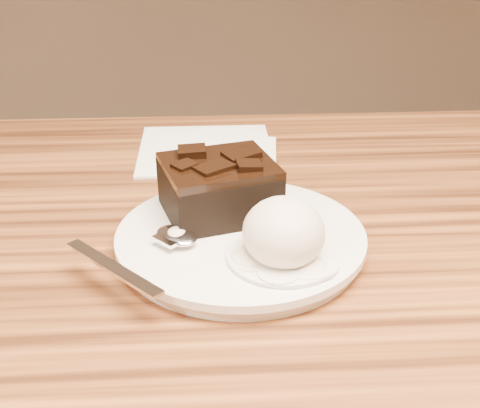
{
  "coord_description": "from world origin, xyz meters",
  "views": [
    {
      "loc": [
        -0.07,
        -0.43,
        1.03
      ],
      "look_at": [
        -0.04,
        0.05,
        0.79
      ],
      "focal_mm": 47.14,
      "sensor_mm": 36.0,
      "label": 1
    }
  ],
  "objects": [
    {
      "name": "crumb_a",
      "position": [
        -0.04,
        -0.02,
        0.77
      ],
      "size": [
        0.01,
        0.01,
        0.0
      ],
      "primitive_type": "cube",
      "rotation": [
        0.0,
        0.0,
        0.73
      ],
      "color": "black",
      "rests_on": "plate"
    },
    {
      "name": "plate",
      "position": [
        -0.04,
        0.04,
        0.76
      ],
      "size": [
        0.22,
        0.22,
        0.02
      ],
      "primitive_type": "cylinder",
      "color": "white",
      "rests_on": "dining_table"
    },
    {
      "name": "ice_cream_scoop",
      "position": [
        -0.01,
        -0.01,
        0.79
      ],
      "size": [
        0.07,
        0.07,
        0.06
      ],
      "primitive_type": "ellipsoid",
      "color": "silver",
      "rests_on": "plate"
    },
    {
      "name": "spoon",
      "position": [
        -0.1,
        0.02,
        0.77
      ],
      "size": [
        0.13,
        0.14,
        0.01
      ],
      "primitive_type": null,
      "rotation": [
        0.0,
        0.0,
        0.76
      ],
      "color": "silver",
      "rests_on": "plate"
    },
    {
      "name": "napkin",
      "position": [
        -0.07,
        0.27,
        0.75
      ],
      "size": [
        0.16,
        0.16,
        0.01
      ],
      "primitive_type": "cube",
      "rotation": [
        0.0,
        0.0,
        -0.0
      ],
      "color": "white",
      "rests_on": "dining_table"
    },
    {
      "name": "brownie",
      "position": [
        -0.06,
        0.08,
        0.79
      ],
      "size": [
        0.11,
        0.1,
        0.04
      ],
      "primitive_type": "cube",
      "rotation": [
        0.0,
        0.0,
        0.28
      ],
      "color": "black",
      "rests_on": "plate"
    },
    {
      "name": "crumb_c",
      "position": [
        -0.1,
        0.02,
        0.77
      ],
      "size": [
        0.01,
        0.01,
        0.0
      ],
      "primitive_type": "cube",
      "rotation": [
        0.0,
        0.0,
        0.33
      ],
      "color": "black",
      "rests_on": "plate"
    },
    {
      "name": "crumb_b",
      "position": [
        -0.08,
        0.04,
        0.77
      ],
      "size": [
        0.01,
        0.01,
        0.0
      ],
      "primitive_type": "cube",
      "rotation": [
        0.0,
        0.0,
        0.24
      ],
      "color": "black",
      "rests_on": "plate"
    },
    {
      "name": "melt_puddle",
      "position": [
        -0.01,
        -0.01,
        0.77
      ],
      "size": [
        0.09,
        0.09,
        0.0
      ],
      "primitive_type": "cylinder",
      "color": "white",
      "rests_on": "plate"
    }
  ]
}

